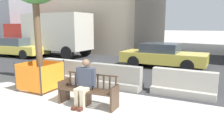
% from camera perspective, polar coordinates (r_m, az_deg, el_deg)
% --- Properties ---
extents(ground_plane, '(200.00, 200.00, 0.00)m').
position_cam_1_polar(ground_plane, '(5.66, -15.34, -12.00)').
color(ground_plane, '#B7B2A8').
extents(street_asphalt, '(120.00, 12.00, 0.01)m').
position_cam_1_polar(street_asphalt, '(13.19, 10.67, 1.66)').
color(street_asphalt, '#333335').
rests_on(street_asphalt, ground).
extents(street_bench, '(1.71, 0.59, 0.88)m').
position_cam_1_polar(street_bench, '(6.21, -6.16, -5.64)').
color(street_bench, '#473323').
rests_on(street_bench, ground).
extents(seated_person, '(0.58, 0.73, 1.31)m').
position_cam_1_polar(seated_person, '(6.12, -7.13, -3.06)').
color(seated_person, '#383D4C').
rests_on(seated_person, ground).
extents(jersey_barrier_centre, '(2.02, 0.73, 0.84)m').
position_cam_1_polar(jersey_barrier_centre, '(7.92, 0.82, -2.21)').
color(jersey_barrier_centre, gray).
rests_on(jersey_barrier_centre, ground).
extents(jersey_barrier_left, '(2.02, 0.74, 0.84)m').
position_cam_1_polar(jersey_barrier_left, '(9.31, -12.12, -0.39)').
color(jersey_barrier_left, '#ADA89E').
rests_on(jersey_barrier_left, ground).
extents(jersey_barrier_right, '(2.02, 0.74, 0.84)m').
position_cam_1_polar(jersey_barrier_right, '(7.40, 18.13, -3.78)').
color(jersey_barrier_right, '#ADA89E').
rests_on(jersey_barrier_right, ground).
extents(construction_fence, '(1.20, 1.20, 1.03)m').
position_cam_1_polar(construction_fence, '(8.05, -18.17, -1.29)').
color(construction_fence, '#2D2D33').
rests_on(construction_fence, ground).
extents(car_taxi_near, '(4.43, 1.95, 1.30)m').
position_cam_1_polar(car_taxi_near, '(12.05, 13.11, 3.72)').
color(car_taxi_near, '#DBC64C').
rests_on(car_taxi_near, ground).
extents(car_sedan_far, '(4.29, 2.15, 1.36)m').
position_cam_1_polar(car_sedan_far, '(17.27, -23.23, 5.49)').
color(car_sedan_far, '#DBC64C').
rests_on(car_sedan_far, ground).
extents(delivery_truck, '(6.85, 2.45, 3.05)m').
position_cam_1_polar(delivery_truck, '(16.94, -16.13, 9.29)').
color(delivery_truck, '#B2281E').
rests_on(delivery_truck, ground).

